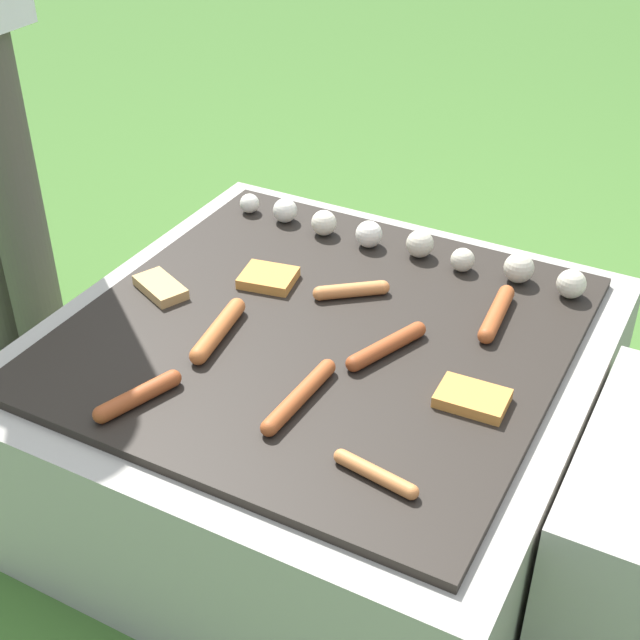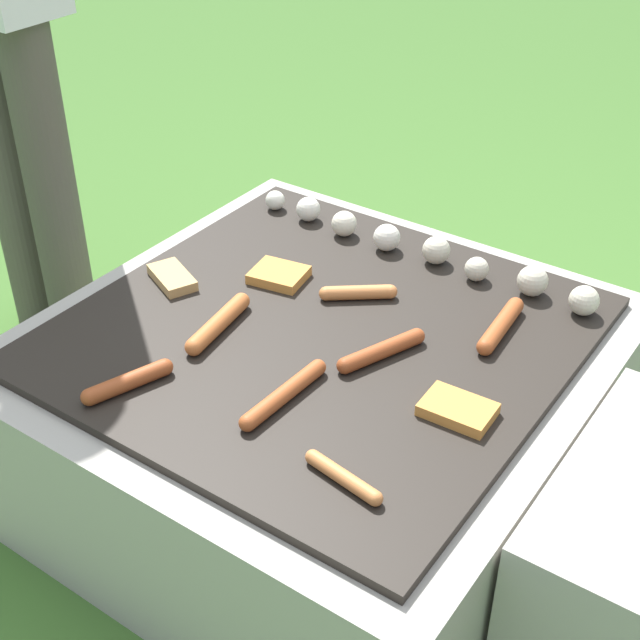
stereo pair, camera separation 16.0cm
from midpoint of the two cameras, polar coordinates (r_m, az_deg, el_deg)
The scene contains 13 objects.
ground_plane at distance 1.86m, azimuth 2.51°, elevation -10.29°, with size 14.00×14.00×0.00m, color #3D6628.
grill at distance 1.73m, azimuth 2.66°, elevation -5.87°, with size 0.97×0.97×0.38m.
sausage_mid_left at distance 1.55m, azimuth 6.94°, elevation -2.06°, with size 0.09×0.17×0.03m.
sausage_back_left at distance 1.65m, azimuth 14.25°, elevation -0.44°, with size 0.04×0.18×0.03m.
sausage_mid_right at distance 1.31m, azimuth 5.06°, elevation -10.14°, with size 0.14×0.04×0.02m.
sausage_front_center at distance 1.60m, azimuth -3.69°, elevation -0.30°, with size 0.06×0.19×0.03m.
sausage_back_center at distance 1.70m, azimuth 5.17°, elevation 1.67°, with size 0.12×0.10×0.03m.
sausage_back_right at distance 1.48m, azimuth -9.20°, elevation -4.04°, with size 0.07×0.16×0.03m.
sausage_front_right at distance 1.44m, azimuth 0.87°, elevation -4.88°, with size 0.04×0.21×0.03m.
bread_slice_center at distance 1.76m, azimuth -6.89°, elevation 2.63°, with size 0.13×0.10×0.02m.
bread_slice_right at distance 1.45m, azimuth 11.98°, elevation -5.75°, with size 0.12×0.08×0.02m.
bread_slice_left at distance 1.75m, azimuth -0.04°, elevation 2.82°, with size 0.12×0.10×0.02m.
mushroom_row at distance 1.83m, azimuth 9.32°, elevation 4.44°, with size 0.78×0.07×0.06m.
Camera 2 is at (0.76, -1.09, 1.30)m, focal length 50.00 mm.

